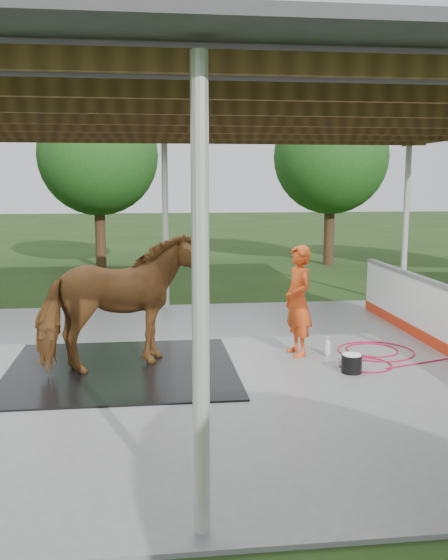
{
  "coord_description": "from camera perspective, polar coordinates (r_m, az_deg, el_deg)",
  "views": [
    {
      "loc": [
        -0.4,
        -9.51,
        2.93
      ],
      "look_at": [
        0.79,
        0.22,
        1.38
      ],
      "focal_mm": 40.0,
      "sensor_mm": 36.0,
      "label": 1
    }
  ],
  "objects": [
    {
      "name": "soap_bottle_b",
      "position": [
        10.04,
        10.36,
        -7.35
      ],
      "size": [
        0.11,
        0.11,
        0.17
      ],
      "primitive_type": "imported",
      "rotation": [
        0.0,
        0.0,
        -0.6
      ],
      "color": "#338CD8",
      "rests_on": "concrete_slab"
    },
    {
      "name": "hose_coil",
      "position": [
        10.88,
        13.48,
        -6.57
      ],
      "size": [
        2.19,
        1.82,
        0.02
      ],
      "color": "#BB0D39",
      "rests_on": "concrete_slab"
    },
    {
      "name": "pavilion_structure",
      "position": [
        9.57,
        -4.71,
        15.14
      ],
      "size": [
        12.6,
        10.6,
        4.05
      ],
      "color": "beige",
      "rests_on": "ground"
    },
    {
      "name": "wash_bucket",
      "position": [
        9.77,
        11.59,
        -7.46
      ],
      "size": [
        0.31,
        0.31,
        0.29
      ],
      "color": "black",
      "rests_on": "concrete_slab"
    },
    {
      "name": "handler",
      "position": [
        10.45,
        6.8,
        -1.89
      ],
      "size": [
        0.56,
        0.75,
        1.85
      ],
      "primitive_type": "imported",
      "rotation": [
        0.0,
        0.0,
        -1.38
      ],
      "color": "#D44716",
      "rests_on": "concrete_slab"
    },
    {
      "name": "ground",
      "position": [
        9.96,
        -4.41,
        -8.18
      ],
      "size": [
        100.0,
        100.0,
        0.0
      ],
      "primitive_type": "plane",
      "color": "#1E3814"
    },
    {
      "name": "soap_bottle_a",
      "position": [
        10.67,
        9.43,
        -5.94
      ],
      "size": [
        0.17,
        0.17,
        0.32
      ],
      "primitive_type": "imported",
      "rotation": [
        0.0,
        0.0,
        0.66
      ],
      "color": "silver",
      "rests_on": "concrete_slab"
    },
    {
      "name": "tree_belt",
      "position": [
        10.47,
        -3.21,
        13.65
      ],
      "size": [
        28.0,
        28.0,
        5.8
      ],
      "color": "#382314",
      "rests_on": "ground"
    },
    {
      "name": "horse",
      "position": [
        9.62,
        -9.48,
        -2.04
      ],
      "size": [
        2.7,
        2.02,
        2.08
      ],
      "primitive_type": "imported",
      "rotation": [
        0.0,
        0.0,
        1.99
      ],
      "color": "brown",
      "rests_on": "rubber_mat"
    },
    {
      "name": "concrete_slab",
      "position": [
        9.95,
        -4.41,
        -8.04
      ],
      "size": [
        12.0,
        10.0,
        0.05
      ],
      "primitive_type": "cube",
      "color": "slate",
      "rests_on": "ground"
    },
    {
      "name": "rubber_mat",
      "position": [
        9.88,
        -9.32,
        -8.04
      ],
      "size": [
        3.49,
        3.27,
        0.03
      ],
      "primitive_type": "cube",
      "color": "black",
      "rests_on": "concrete_slab"
    }
  ]
}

